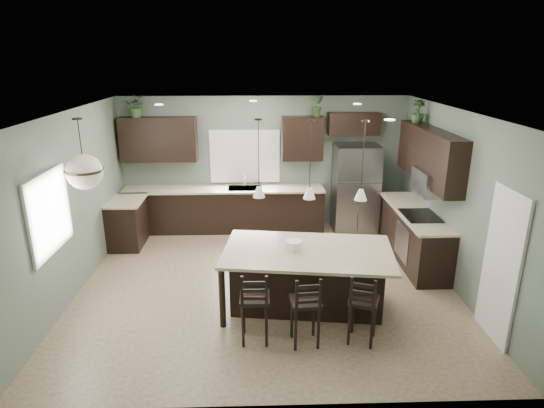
{
  "coord_description": "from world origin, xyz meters",
  "views": [
    {
      "loc": [
        -0.13,
        -6.72,
        3.6
      ],
      "look_at": [
        0.1,
        0.4,
        1.25
      ],
      "focal_mm": 30.0,
      "sensor_mm": 36.0,
      "label": 1
    }
  ],
  "objects_px": {
    "bar_stool_left": "(255,306)",
    "plant_back_left": "(136,106)",
    "refrigerator": "(355,189)",
    "kitchen_island": "(307,279)",
    "serving_dish": "(294,245)",
    "bar_stool_center": "(305,309)",
    "bar_stool_right": "(363,308)"
  },
  "relations": [
    {
      "from": "bar_stool_left",
      "to": "plant_back_left",
      "type": "height_order",
      "value": "plant_back_left"
    },
    {
      "from": "refrigerator",
      "to": "kitchen_island",
      "type": "relative_size",
      "value": 0.76
    },
    {
      "from": "kitchen_island",
      "to": "bar_stool_left",
      "type": "relative_size",
      "value": 2.36
    },
    {
      "from": "serving_dish",
      "to": "plant_back_left",
      "type": "distance_m",
      "value": 4.68
    },
    {
      "from": "kitchen_island",
      "to": "serving_dish",
      "type": "bearing_deg",
      "value": -180.0
    },
    {
      "from": "serving_dish",
      "to": "bar_stool_left",
      "type": "height_order",
      "value": "serving_dish"
    },
    {
      "from": "refrigerator",
      "to": "serving_dish",
      "type": "relative_size",
      "value": 7.71
    },
    {
      "from": "serving_dish",
      "to": "plant_back_left",
      "type": "bearing_deg",
      "value": 131.58
    },
    {
      "from": "kitchen_island",
      "to": "serving_dish",
      "type": "xyz_separation_m",
      "value": [
        -0.2,
        0.03,
        0.53
      ]
    },
    {
      "from": "bar_stool_left",
      "to": "bar_stool_center",
      "type": "height_order",
      "value": "bar_stool_left"
    },
    {
      "from": "bar_stool_right",
      "to": "plant_back_left",
      "type": "distance_m",
      "value": 5.99
    },
    {
      "from": "bar_stool_left",
      "to": "serving_dish",
      "type": "bearing_deg",
      "value": 56.14
    },
    {
      "from": "refrigerator",
      "to": "plant_back_left",
      "type": "distance_m",
      "value": 4.76
    },
    {
      "from": "refrigerator",
      "to": "bar_stool_center",
      "type": "height_order",
      "value": "refrigerator"
    },
    {
      "from": "kitchen_island",
      "to": "bar_stool_left",
      "type": "xyz_separation_m",
      "value": [
        -0.77,
        -0.81,
        0.05
      ]
    },
    {
      "from": "serving_dish",
      "to": "bar_stool_center",
      "type": "distance_m",
      "value": 1.04
    },
    {
      "from": "plant_back_left",
      "to": "kitchen_island",
      "type": "bearing_deg",
      "value": -46.76
    },
    {
      "from": "refrigerator",
      "to": "serving_dish",
      "type": "height_order",
      "value": "refrigerator"
    },
    {
      "from": "bar_stool_right",
      "to": "bar_stool_center",
      "type": "bearing_deg",
      "value": -157.69
    },
    {
      "from": "refrigerator",
      "to": "bar_stool_left",
      "type": "distance_m",
      "value": 4.46
    },
    {
      "from": "serving_dish",
      "to": "plant_back_left",
      "type": "relative_size",
      "value": 0.54
    },
    {
      "from": "plant_back_left",
      "to": "serving_dish",
      "type": "bearing_deg",
      "value": -48.42
    },
    {
      "from": "refrigerator",
      "to": "plant_back_left",
      "type": "xyz_separation_m",
      "value": [
        -4.44,
        0.2,
        1.7
      ]
    },
    {
      "from": "kitchen_island",
      "to": "bar_stool_left",
      "type": "bearing_deg",
      "value": -126.09
    },
    {
      "from": "bar_stool_center",
      "to": "plant_back_left",
      "type": "distance_m",
      "value": 5.57
    },
    {
      "from": "kitchen_island",
      "to": "bar_stool_center",
      "type": "height_order",
      "value": "bar_stool_center"
    },
    {
      "from": "serving_dish",
      "to": "plant_back_left",
      "type": "xyz_separation_m",
      "value": [
        -2.91,
        3.28,
        1.63
      ]
    },
    {
      "from": "refrigerator",
      "to": "bar_stool_left",
      "type": "xyz_separation_m",
      "value": [
        -2.1,
        -3.91,
        -0.41
      ]
    },
    {
      "from": "refrigerator",
      "to": "serving_dish",
      "type": "xyz_separation_m",
      "value": [
        -1.54,
        -3.08,
        0.07
      ]
    },
    {
      "from": "kitchen_island",
      "to": "refrigerator",
      "type": "bearing_deg",
      "value": 74.1
    },
    {
      "from": "bar_stool_right",
      "to": "kitchen_island",
      "type": "bearing_deg",
      "value": 146.55
    },
    {
      "from": "bar_stool_left",
      "to": "bar_stool_center",
      "type": "distance_m",
      "value": 0.65
    }
  ]
}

